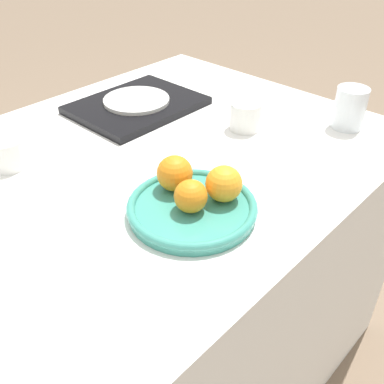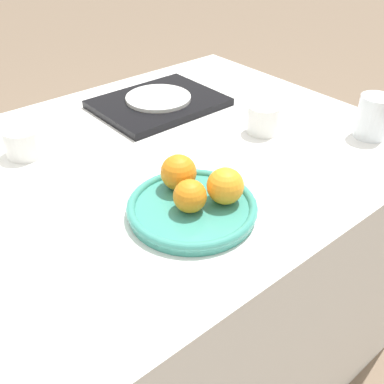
% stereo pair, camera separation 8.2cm
% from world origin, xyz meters
% --- Properties ---
extents(ground_plane, '(12.00, 12.00, 0.00)m').
position_xyz_m(ground_plane, '(0.00, 0.00, 0.00)').
color(ground_plane, '#7A6651').
extents(table, '(1.11, 0.89, 0.75)m').
position_xyz_m(table, '(0.00, 0.00, 0.38)').
color(table, white).
rests_on(table, ground_plane).
extents(fruit_platter, '(0.25, 0.25, 0.03)m').
position_xyz_m(fruit_platter, '(-0.10, -0.23, 0.76)').
color(fruit_platter, teal).
rests_on(fruit_platter, table).
extents(orange_0, '(0.06, 0.06, 0.06)m').
position_xyz_m(orange_0, '(-0.11, -0.23, 0.80)').
color(orange_0, orange).
rests_on(orange_0, fruit_platter).
extents(orange_1, '(0.07, 0.07, 0.07)m').
position_xyz_m(orange_1, '(-0.08, -0.16, 0.80)').
color(orange_1, orange).
rests_on(orange_1, fruit_platter).
extents(orange_2, '(0.07, 0.07, 0.07)m').
position_xyz_m(orange_2, '(-0.05, -0.25, 0.80)').
color(orange_2, orange).
rests_on(orange_2, fruit_platter).
extents(water_glass, '(0.08, 0.08, 0.10)m').
position_xyz_m(water_glass, '(0.43, -0.27, 0.80)').
color(water_glass, silver).
rests_on(water_glass, table).
extents(serving_tray, '(0.33, 0.26, 0.02)m').
position_xyz_m(serving_tray, '(0.14, 0.21, 0.76)').
color(serving_tray, black).
rests_on(serving_tray, table).
extents(side_plate, '(0.18, 0.18, 0.01)m').
position_xyz_m(side_plate, '(0.14, 0.21, 0.78)').
color(side_plate, silver).
rests_on(side_plate, serving_tray).
extents(cup_0, '(0.08, 0.08, 0.07)m').
position_xyz_m(cup_0, '(0.24, -0.08, 0.79)').
color(cup_0, white).
rests_on(cup_0, table).
extents(cup_2, '(0.09, 0.09, 0.06)m').
position_xyz_m(cup_2, '(-0.25, 0.19, 0.78)').
color(cup_2, white).
rests_on(cup_2, table).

